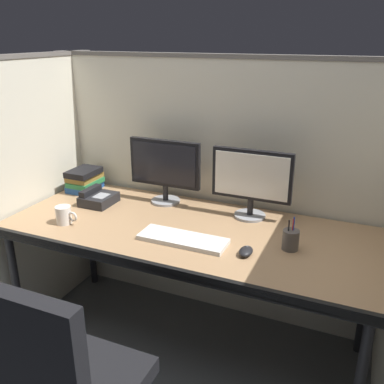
% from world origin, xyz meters
% --- Properties ---
extents(ground_plane, '(8.00, 8.00, 0.00)m').
position_xyz_m(ground_plane, '(0.00, 0.00, 0.00)').
color(ground_plane, '#4C5156').
extents(cubicle_partition_rear, '(2.21, 0.06, 1.57)m').
position_xyz_m(cubicle_partition_rear, '(0.00, 0.74, 0.79)').
color(cubicle_partition_rear, beige).
rests_on(cubicle_partition_rear, ground).
extents(cubicle_partition_left, '(0.06, 1.41, 1.57)m').
position_xyz_m(cubicle_partition_left, '(-0.99, 0.20, 0.79)').
color(cubicle_partition_left, beige).
rests_on(cubicle_partition_left, ground).
extents(desk, '(1.90, 0.80, 0.74)m').
position_xyz_m(desk, '(0.00, 0.29, 0.69)').
color(desk, '#997551').
rests_on(desk, ground).
extents(monitor_left, '(0.43, 0.17, 0.37)m').
position_xyz_m(monitor_left, '(-0.27, 0.57, 0.96)').
color(monitor_left, gray).
rests_on(monitor_left, desk).
extents(monitor_right, '(0.43, 0.17, 0.37)m').
position_xyz_m(monitor_right, '(0.25, 0.56, 0.96)').
color(monitor_right, gray).
rests_on(monitor_right, desk).
extents(keyboard_main, '(0.43, 0.15, 0.02)m').
position_xyz_m(keyboard_main, '(0.04, 0.16, 0.75)').
color(keyboard_main, silver).
rests_on(keyboard_main, desk).
extents(computer_mouse, '(0.06, 0.10, 0.04)m').
position_xyz_m(computer_mouse, '(0.35, 0.15, 0.76)').
color(computer_mouse, black).
rests_on(computer_mouse, desk).
extents(pen_cup, '(0.08, 0.08, 0.16)m').
position_xyz_m(pen_cup, '(0.52, 0.28, 0.79)').
color(pen_cup, '#4C4742').
rests_on(pen_cup, desk).
extents(coffee_mug, '(0.13, 0.08, 0.09)m').
position_xyz_m(coffee_mug, '(-0.62, 0.10, 0.79)').
color(coffee_mug, silver).
rests_on(coffee_mug, desk).
extents(book_stack, '(0.16, 0.23, 0.14)m').
position_xyz_m(book_stack, '(-0.83, 0.55, 0.81)').
color(book_stack, '#1E478C').
rests_on(book_stack, desk).
extents(desk_phone, '(0.17, 0.19, 0.09)m').
position_xyz_m(desk_phone, '(-0.62, 0.39, 0.77)').
color(desk_phone, black).
rests_on(desk_phone, desk).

